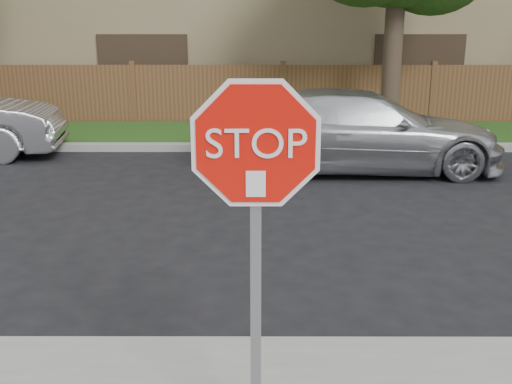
{
  "coord_description": "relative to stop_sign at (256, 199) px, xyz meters",
  "views": [
    {
      "loc": [
        -0.68,
        -4.73,
        2.82
      ],
      "look_at": [
        -0.69,
        -0.9,
        1.7
      ],
      "focal_mm": 42.0,
      "sensor_mm": 36.0,
      "label": 1
    }
  ],
  "objects": [
    {
      "name": "stop_sign",
      "position": [
        0.0,
        0.0,
        0.0
      ],
      "size": [
        1.01,
        0.13,
        2.55
      ],
      "color": "gray",
      "rests_on": "sidewalk_near"
    },
    {
      "name": "ground",
      "position": [
        0.69,
        1.48,
        -1.83
      ],
      "size": [
        90.0,
        90.0,
        0.0
      ],
      "primitive_type": "plane",
      "color": "black",
      "rests_on": "ground"
    },
    {
      "name": "sedan_right",
      "position": [
        1.98,
        7.92,
        -1.07
      ],
      "size": [
        5.23,
        2.14,
        1.52
      ],
      "primitive_type": "imported",
      "rotation": [
        0.0,
        0.0,
        1.57
      ],
      "color": "#BABDC2",
      "rests_on": "ground"
    },
    {
      "name": "fence",
      "position": [
        0.69,
        12.88,
        -1.03
      ],
      "size": [
        70.0,
        0.12,
        1.6
      ],
      "primitive_type": "cube",
      "color": "brown",
      "rests_on": "ground"
    },
    {
      "name": "far_curb",
      "position": [
        0.69,
        9.63,
        -1.75
      ],
      "size": [
        70.0,
        0.3,
        0.15
      ],
      "primitive_type": "cube",
      "color": "gray",
      "rests_on": "ground"
    },
    {
      "name": "grass_strip",
      "position": [
        0.69,
        11.28,
        -1.77
      ],
      "size": [
        70.0,
        3.0,
        0.12
      ],
      "primitive_type": "cube",
      "color": "#1E4714",
      "rests_on": "ground"
    }
  ]
}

